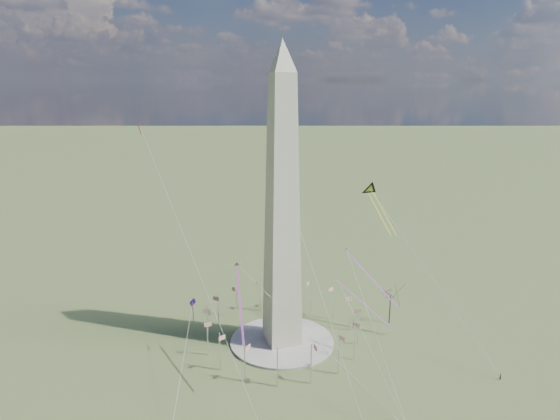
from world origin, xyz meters
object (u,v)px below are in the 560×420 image
object	(u,v)px
person_east	(500,377)
kite_delta_black	(372,192)
tree_near	(391,292)
washington_monument	(282,209)

from	to	relation	value
person_east	kite_delta_black	bearing A→B (deg)	-71.64
tree_near	person_east	xyz separation A→B (m)	(12.51, -43.37, -11.38)
washington_monument	tree_near	xyz separation A→B (m)	(42.87, 0.27, -35.58)
tree_near	person_east	bearing A→B (deg)	-73.91
washington_monument	kite_delta_black	world-z (taller)	washington_monument
tree_near	washington_monument	bearing A→B (deg)	-179.64
washington_monument	tree_near	world-z (taller)	washington_monument
washington_monument	person_east	xyz separation A→B (m)	(55.38, -43.10, -46.96)
person_east	kite_delta_black	xyz separation A→B (m)	(-20.98, 46.28, 49.42)
tree_near	kite_delta_black	xyz separation A→B (m)	(-8.47, 2.91, 38.04)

